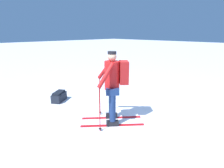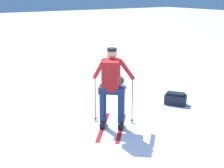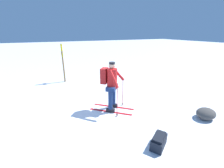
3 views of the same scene
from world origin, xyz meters
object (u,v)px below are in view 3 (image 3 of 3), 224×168
object	(u,v)px
dropped_backpack	(159,141)
trail_marker	(63,60)
skier	(111,83)
rock_boulder	(206,114)

from	to	relation	value
dropped_backpack	trail_marker	distance (m)	6.51
skier	rock_boulder	world-z (taller)	skier
dropped_backpack	trail_marker	xyz separation A→B (m)	(-1.32, 6.29, 1.09)
trail_marker	rock_boulder	world-z (taller)	trail_marker
dropped_backpack	rock_boulder	xyz separation A→B (m)	(2.30, 0.35, 0.02)
skier	dropped_backpack	bearing A→B (deg)	-82.83
skier	trail_marker	xyz separation A→B (m)	(-1.04, 4.06, 0.21)
skier	trail_marker	world-z (taller)	trail_marker
skier	dropped_backpack	distance (m)	2.41
trail_marker	skier	bearing A→B (deg)	-75.62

